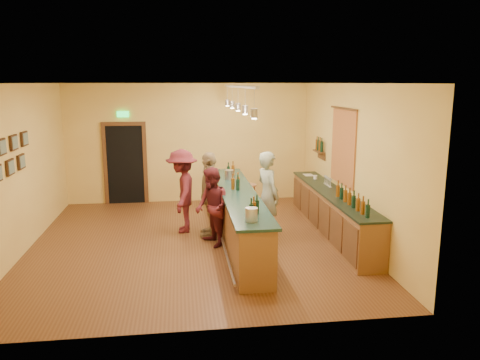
{
  "coord_description": "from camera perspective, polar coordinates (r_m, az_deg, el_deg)",
  "views": [
    {
      "loc": [
        -0.24,
        -9.16,
        3.21
      ],
      "look_at": [
        0.97,
        0.2,
        1.24
      ],
      "focal_mm": 35.0,
      "sensor_mm": 36.0,
      "label": 1
    }
  ],
  "objects": [
    {
      "name": "ceiling",
      "position": [
        9.17,
        -6.02,
        11.65
      ],
      "size": [
        6.5,
        7.0,
        0.02
      ],
      "primitive_type": "cube",
      "color": "silver",
      "rests_on": "wall_back"
    },
    {
      "name": "wall_front",
      "position": [
        5.89,
        -4.78,
        -4.13
      ],
      "size": [
        6.5,
        0.02,
        3.2
      ],
      "primitive_type": "cube",
      "color": "#DBAE52",
      "rests_on": "floor"
    },
    {
      "name": "doorway",
      "position": [
        12.89,
        -13.81,
        2.14
      ],
      "size": [
        1.15,
        0.09,
        2.48
      ],
      "color": "black",
      "rests_on": "wall_back"
    },
    {
      "name": "customer_c",
      "position": [
        10.21,
        -7.06,
        -1.34
      ],
      "size": [
        0.75,
        1.21,
        1.82
      ],
      "primitive_type": "imported",
      "rotation": [
        0.0,
        0.0,
        -1.63
      ],
      "color": "#59191E",
      "rests_on": "floor"
    },
    {
      "name": "wall_back",
      "position": [
        12.77,
        -6.28,
        4.47
      ],
      "size": [
        6.5,
        0.02,
        3.2
      ],
      "primitive_type": "cube",
      "color": "#DBAE52",
      "rests_on": "floor"
    },
    {
      "name": "wall_left",
      "position": [
        9.78,
        -25.21,
        1.17
      ],
      "size": [
        0.02,
        7.0,
        3.2
      ],
      "primitive_type": "cube",
      "color": "#DBAE52",
      "rests_on": "floor"
    },
    {
      "name": "customer_a",
      "position": [
        9.29,
        -3.44,
        -3.34
      ],
      "size": [
        0.81,
        0.92,
        1.58
      ],
      "primitive_type": "imported",
      "rotation": [
        0.0,
        0.0,
        -1.26
      ],
      "color": "#59191E",
      "rests_on": "floor"
    },
    {
      "name": "customer_b",
      "position": [
        9.86,
        -3.7,
        -1.76
      ],
      "size": [
        0.54,
        1.1,
        1.81
      ],
      "primitive_type": "imported",
      "rotation": [
        0.0,
        0.0,
        -1.66
      ],
      "color": "#997A51",
      "rests_on": "floor"
    },
    {
      "name": "back_counter",
      "position": [
        10.25,
        11.17,
        -3.86
      ],
      "size": [
        0.6,
        4.55,
        1.27
      ],
      "color": "brown",
      "rests_on": "floor"
    },
    {
      "name": "bartender",
      "position": [
        9.7,
        3.42,
        -1.89
      ],
      "size": [
        0.63,
        0.78,
        1.84
      ],
      "primitive_type": "imported",
      "rotation": [
        0.0,
        0.0,
        1.9
      ],
      "color": "gray",
      "rests_on": "floor"
    },
    {
      "name": "tasting_bar",
      "position": [
        9.59,
        -0.24,
        -3.97
      ],
      "size": [
        0.73,
        5.1,
        1.38
      ],
      "color": "brown",
      "rests_on": "floor"
    },
    {
      "name": "pendant_track",
      "position": [
        9.24,
        -0.25,
        10.37
      ],
      "size": [
        0.11,
        4.6,
        0.5
      ],
      "color": "silver",
      "rests_on": "ceiling"
    },
    {
      "name": "floor",
      "position": [
        9.71,
        -5.61,
        -7.58
      ],
      "size": [
        7.0,
        7.0,
        0.0
      ],
      "primitive_type": "plane",
      "color": "#5B321A",
      "rests_on": "ground"
    },
    {
      "name": "picture_grid",
      "position": [
        9.01,
        -26.58,
        2.49
      ],
      "size": [
        0.06,
        2.2,
        0.7
      ],
      "primitive_type": null,
      "color": "#382111",
      "rests_on": "wall_left"
    },
    {
      "name": "tapestry",
      "position": [
        10.27,
        12.46,
        3.89
      ],
      "size": [
        0.03,
        1.4,
        1.6
      ],
      "primitive_type": "cube",
      "color": "maroon",
      "rests_on": "wall_right"
    },
    {
      "name": "bar_stool",
      "position": [
        11.7,
        1.16,
        -1.22
      ],
      "size": [
        0.35,
        0.35,
        0.72
      ],
      "rotation": [
        0.0,
        0.0,
        -0.37
      ],
      "color": "#9E6B47",
      "rests_on": "floor"
    },
    {
      "name": "wall_right",
      "position": [
        9.94,
        13.28,
        2.14
      ],
      "size": [
        0.02,
        7.0,
        3.2
      ],
      "primitive_type": "cube",
      "color": "#DBAE52",
      "rests_on": "floor"
    },
    {
      "name": "bottle_shelf",
      "position": [
        11.68,
        9.67,
        4.02
      ],
      "size": [
        0.17,
        0.55,
        0.54
      ],
      "color": "#543319",
      "rests_on": "wall_right"
    }
  ]
}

